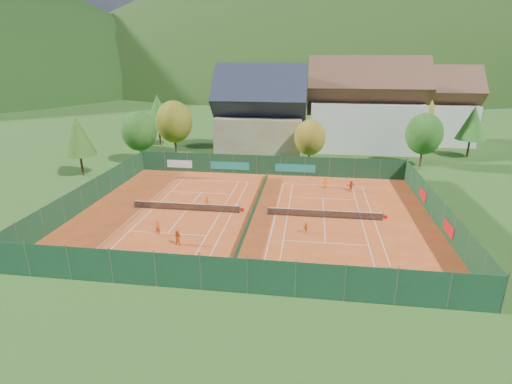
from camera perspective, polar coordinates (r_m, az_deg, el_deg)
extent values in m
plane|color=#254C18|center=(45.96, -0.34, -3.19)|extent=(600.00, 600.00, 0.00)
cube|color=#BA461B|center=(45.95, -0.34, -3.16)|extent=(40.00, 32.00, 0.01)
cube|color=white|center=(58.44, -6.45, 1.65)|extent=(10.97, 0.06, 0.00)
cube|color=white|center=(37.60, -15.36, -9.21)|extent=(10.97, 0.06, 0.00)
cube|color=white|center=(49.58, -15.97, -2.22)|extent=(0.06, 23.77, 0.00)
cube|color=white|center=(46.35, -3.43, -2.99)|extent=(0.06, 23.77, 0.00)
cube|color=white|center=(49.05, -14.50, -2.32)|extent=(0.06, 23.77, 0.00)
cube|color=white|center=(46.63, -5.08, -2.89)|extent=(0.06, 23.77, 0.00)
cube|color=white|center=(53.41, -7.88, -0.10)|extent=(8.23, 0.06, 0.00)
cube|color=white|center=(42.14, -12.51, -5.78)|extent=(8.23, 0.06, 0.00)
cube|color=white|center=(47.68, -9.91, -2.61)|extent=(0.06, 12.80, 0.00)
cube|color=white|center=(56.74, 9.42, 0.98)|extent=(10.97, 0.06, 0.00)
cube|color=white|center=(34.91, 10.12, -11.13)|extent=(10.97, 0.06, 0.00)
cube|color=white|center=(45.68, 2.79, -3.31)|extent=(0.06, 23.77, 0.00)
cube|color=white|center=(46.14, 16.51, -3.89)|extent=(0.06, 23.77, 0.00)
cube|color=white|center=(45.60, 4.50, -3.40)|extent=(0.06, 23.77, 0.00)
cube|color=white|center=(45.94, 14.82, -3.83)|extent=(0.06, 23.77, 0.00)
cube|color=white|center=(51.55, 9.52, -0.90)|extent=(8.23, 0.06, 0.00)
cube|color=white|center=(39.75, 9.89, -7.17)|extent=(8.23, 0.06, 0.00)
cube|color=white|center=(45.58, 9.68, -3.63)|extent=(0.06, 12.80, 0.00)
cylinder|color=#59595B|center=(49.78, -16.99, -1.62)|extent=(0.10, 0.10, 1.02)
cylinder|color=#59595B|center=(46.01, -2.32, -2.47)|extent=(0.10, 0.10, 1.02)
cube|color=black|center=(47.52, -9.94, -2.10)|extent=(12.80, 0.02, 0.86)
cube|color=white|center=(47.37, -9.97, -1.62)|extent=(12.80, 0.04, 0.06)
cube|color=red|center=(45.99, -2.01, -2.56)|extent=(0.40, 0.04, 0.40)
cylinder|color=#59595B|center=(45.58, 1.65, -2.68)|extent=(0.10, 0.10, 1.02)
cylinder|color=#59595B|center=(46.11, 17.69, -3.36)|extent=(0.10, 0.10, 1.02)
cube|color=black|center=(45.41, 9.71, -3.11)|extent=(12.80, 0.02, 0.86)
cube|color=white|center=(45.25, 9.74, -2.61)|extent=(12.80, 0.04, 0.06)
cube|color=red|center=(46.17, 17.99, -3.44)|extent=(0.40, 0.04, 0.40)
cube|color=#12331C|center=(45.77, -0.34, -2.59)|extent=(0.03, 28.80, 1.00)
cube|color=#153A22|center=(60.54, 1.82, 3.85)|extent=(40.00, 0.04, 3.00)
cube|color=teal|center=(61.45, -3.77, 3.76)|extent=(6.00, 0.03, 1.20)
cube|color=teal|center=(60.29, 5.60, 3.41)|extent=(6.00, 0.03, 1.20)
cube|color=silver|center=(63.52, -10.87, 3.97)|extent=(4.00, 0.03, 1.20)
cube|color=#153B23|center=(31.16, -4.65, -11.68)|extent=(40.00, 0.04, 3.00)
cube|color=#153B21|center=(52.02, -22.71, -0.24)|extent=(0.04, 32.00, 3.00)
cube|color=#123319|center=(47.09, 24.54, -2.46)|extent=(0.04, 32.00, 3.00)
cube|color=#B21414|center=(43.64, 25.80, -4.73)|extent=(0.03, 3.00, 1.20)
cube|color=#B21414|center=(52.60, 22.70, -0.39)|extent=(0.03, 3.00, 1.20)
cube|color=tan|center=(73.98, 0.68, 8.26)|extent=(15.00, 12.00, 7.00)
cube|color=#1E2333|center=(73.04, 0.70, 13.28)|extent=(16.20, 12.00, 12.00)
cube|color=silver|center=(79.76, 15.10, 9.14)|extent=(20.00, 11.00, 9.00)
cube|color=brown|center=(78.91, 15.57, 14.32)|extent=(21.60, 11.00, 11.00)
cube|color=silver|center=(90.34, 23.43, 9.02)|extent=(16.00, 10.00, 8.00)
cube|color=brown|center=(89.61, 23.99, 13.09)|extent=(17.28, 10.00, 10.00)
cylinder|color=#462F19|center=(70.01, -16.08, 5.13)|extent=(0.36, 0.36, 2.80)
ellipsoid|color=#215217|center=(69.20, -16.39, 8.34)|extent=(5.72, 5.72, 6.58)
cylinder|color=#4D341B|center=(73.95, -11.41, 6.36)|extent=(0.36, 0.36, 3.15)
ellipsoid|color=olive|center=(73.11, -11.64, 9.80)|extent=(6.44, 6.44, 7.40)
cylinder|color=#4B2B1A|center=(83.31, -13.58, 7.74)|extent=(0.36, 0.36, 3.50)
cone|color=#215919|center=(82.52, -13.85, 11.14)|extent=(5.60, 5.60, 6.50)
cylinder|color=#483319|center=(66.10, 7.58, 4.76)|extent=(0.36, 0.36, 2.45)
ellipsoid|color=olive|center=(65.33, 7.71, 7.73)|extent=(5.01, 5.01, 5.76)
cylinder|color=#4B2D1B|center=(70.31, 22.47, 4.48)|extent=(0.36, 0.36, 2.80)
ellipsoid|color=#1F5217|center=(69.51, 22.89, 7.66)|extent=(5.72, 5.72, 6.58)
cylinder|color=#432E17|center=(80.73, 28.06, 5.54)|extent=(0.36, 0.36, 3.15)
cone|color=#225C1A|center=(79.97, 28.56, 8.66)|extent=(5.04, 5.04, 5.85)
cylinder|color=#4A2A1A|center=(65.88, -23.64, 3.57)|extent=(0.36, 0.36, 3.15)
cone|color=#2A5518|center=(64.94, -24.16, 7.39)|extent=(5.04, 5.04, 5.85)
cylinder|color=#4C2C1B|center=(85.90, 21.32, 7.30)|extent=(0.36, 0.36, 3.50)
ellipsoid|color=olive|center=(85.13, 21.72, 10.59)|extent=(7.15, 7.15, 8.22)
ellipsoid|color=black|center=(347.29, 8.52, 8.99)|extent=(440.00, 440.00, 242.00)
cylinder|color=slate|center=(35.28, 18.38, -10.81)|extent=(0.02, 0.02, 0.80)
cylinder|color=slate|center=(35.34, 18.87, -10.82)|extent=(0.02, 0.02, 0.80)
cylinder|color=slate|center=(35.54, 18.30, -10.57)|extent=(0.02, 0.02, 0.80)
cylinder|color=slate|center=(35.59, 18.78, -10.58)|extent=(0.02, 0.02, 0.80)
cube|color=slate|center=(35.36, 18.61, -10.48)|extent=(0.34, 0.34, 0.30)
ellipsoid|color=#CCD833|center=(35.35, 18.62, -10.44)|extent=(0.28, 0.28, 0.16)
sphere|color=#CCD833|center=(42.73, -16.99, -5.79)|extent=(0.07, 0.07, 0.07)
sphere|color=#CCD833|center=(36.23, 2.84, -9.60)|extent=(0.07, 0.07, 0.07)
sphere|color=#CCD833|center=(49.97, -0.45, -1.25)|extent=(0.07, 0.07, 0.07)
sphere|color=#CCD833|center=(54.97, -4.29, 0.61)|extent=(0.07, 0.07, 0.07)
sphere|color=#CCD833|center=(41.46, 13.01, -6.21)|extent=(0.07, 0.07, 0.07)
imported|color=#E54714|center=(41.82, -13.82, -4.98)|extent=(0.59, 0.43, 1.49)
imported|color=#EB5614|center=(39.10, -11.14, -6.45)|extent=(0.87, 0.74, 1.58)
imported|color=#E75714|center=(48.70, -7.02, -1.25)|extent=(0.89, 0.80, 1.19)
imported|color=#CC5A12|center=(41.27, 7.12, -5.12)|extent=(0.73, 0.63, 1.18)
imported|color=orange|center=(55.51, 9.83, 1.33)|extent=(0.84, 0.68, 1.47)
imported|color=#D44512|center=(54.79, 13.42, 0.85)|extent=(1.45, 0.94, 1.49)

